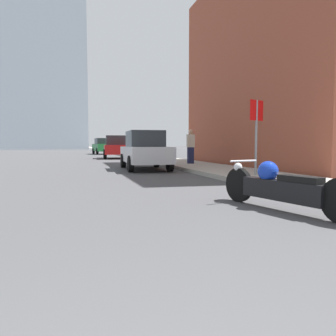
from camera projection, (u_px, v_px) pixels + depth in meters
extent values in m
cube|color=#9E998E|center=(120.00, 153.00, 39.91)|extent=(2.55, 240.00, 0.15)
cube|color=silver|center=(39.00, 23.00, 77.49)|extent=(21.14, 21.14, 59.67)
cylinder|color=black|center=(239.00, 185.00, 6.15)|extent=(0.25, 0.64, 0.64)
cube|color=black|center=(282.00, 190.00, 5.28)|extent=(0.61, 1.56, 0.32)
sphere|color=#1433AD|center=(268.00, 171.00, 5.52)|extent=(0.35, 0.35, 0.35)
cube|color=black|center=(300.00, 179.00, 4.97)|extent=(0.38, 0.74, 0.10)
sphere|color=silver|center=(238.00, 167.00, 6.16)|extent=(0.16, 0.16, 0.16)
cylinder|color=silver|center=(243.00, 161.00, 6.02)|extent=(0.61, 0.18, 0.04)
cube|color=#BCBCC1|center=(145.00, 154.00, 14.08)|extent=(1.81, 4.26, 0.66)
cube|color=#23282D|center=(145.00, 139.00, 14.04)|extent=(1.48, 2.07, 0.67)
cylinder|color=black|center=(123.00, 161.00, 15.18)|extent=(0.22, 0.65, 0.65)
cylinder|color=black|center=(156.00, 160.00, 15.56)|extent=(0.22, 0.65, 0.65)
cylinder|color=black|center=(131.00, 164.00, 12.66)|extent=(0.22, 0.65, 0.65)
cylinder|color=black|center=(170.00, 163.00, 13.04)|extent=(0.22, 0.65, 0.65)
cube|color=red|center=(116.00, 149.00, 25.22)|extent=(2.04, 4.22, 0.69)
cube|color=#23282D|center=(116.00, 140.00, 25.17)|extent=(1.63, 2.07, 0.72)
cylinder|color=black|center=(105.00, 154.00, 26.31)|extent=(0.25, 0.71, 0.70)
cylinder|color=black|center=(125.00, 153.00, 26.66)|extent=(0.25, 0.71, 0.70)
cylinder|color=black|center=(105.00, 154.00, 23.83)|extent=(0.25, 0.71, 0.70)
cylinder|color=black|center=(128.00, 154.00, 24.18)|extent=(0.25, 0.71, 0.70)
cube|color=#1E6B33|center=(103.00, 148.00, 36.46)|extent=(2.08, 4.47, 0.79)
cube|color=#23282D|center=(103.00, 141.00, 36.41)|extent=(1.63, 2.20, 0.64)
cylinder|color=black|center=(93.00, 151.00, 37.45)|extent=(0.26, 0.71, 0.69)
cylinder|color=black|center=(108.00, 151.00, 38.03)|extent=(0.26, 0.71, 0.69)
cylinder|color=black|center=(97.00, 151.00, 34.95)|extent=(0.26, 0.71, 0.69)
cylinder|color=black|center=(112.00, 151.00, 35.53)|extent=(0.26, 0.71, 0.69)
cylinder|color=slate|center=(256.00, 138.00, 9.77)|extent=(0.07, 0.07, 2.24)
cube|color=red|center=(257.00, 110.00, 9.71)|extent=(0.57, 0.26, 0.60)
cube|color=#1E2347|center=(191.00, 155.00, 15.93)|extent=(0.29, 0.20, 0.79)
cube|color=beige|center=(191.00, 141.00, 15.88)|extent=(0.36, 0.20, 0.63)
sphere|color=tan|center=(191.00, 132.00, 15.85)|extent=(0.23, 0.23, 0.23)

